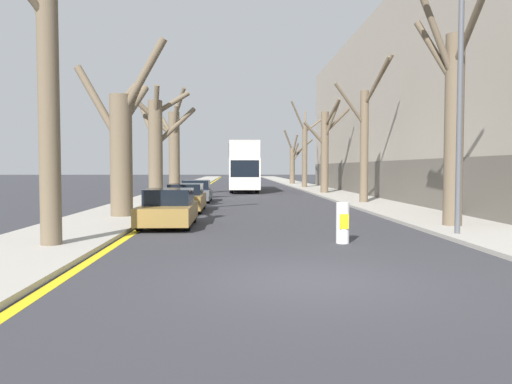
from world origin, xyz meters
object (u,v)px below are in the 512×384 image
street_tree_left_1 (122,143)px  parked_car_0 (169,208)px  street_tree_left_3 (173,148)px  street_tree_right_2 (325,147)px  double_decker_bus (244,164)px  street_tree_right_4 (293,161)px  street_tree_right_0 (453,118)px  parked_car_2 (196,192)px  street_tree_left_0 (46,93)px  street_tree_right_3 (305,151)px  lamp_post (457,74)px  street_tree_right_1 (365,139)px  street_tree_left_2 (157,145)px  parked_car_1 (186,198)px  traffic_bollard (343,223)px

street_tree_left_1 → parked_car_0: (2.22, -2.78, -2.43)m
street_tree_left_3 → street_tree_right_2: size_ratio=1.07×
double_decker_bus → street_tree_right_4: bearing=69.7°
street_tree_right_0 → parked_car_2: (-9.62, 13.94, -3.08)m
street_tree_left_0 → parked_car_0: size_ratio=2.09×
street_tree_right_0 → double_decker_bus: 28.82m
street_tree_right_2 → parked_car_0: 23.65m
street_tree_right_3 → street_tree_left_3: bearing=-129.7°
street_tree_right_2 → lamp_post: (-0.66, -24.68, 1.10)m
street_tree_right_1 → street_tree_right_3: street_tree_right_3 is taller
street_tree_right_2 → lamp_post: size_ratio=0.85×
parked_car_2 → street_tree_left_2: bearing=-150.6°
street_tree_right_2 → parked_car_1: bearing=-121.8°
street_tree_right_1 → street_tree_left_2: bearing=174.3°
street_tree_left_2 → street_tree_right_2: street_tree_right_2 is taller
street_tree_right_0 → parked_car_1: bearing=142.5°
street_tree_left_0 → street_tree_right_3: size_ratio=0.95×
street_tree_left_2 → double_decker_bus: (5.30, 15.33, -1.01)m
street_tree_right_0 → street_tree_right_1: size_ratio=1.01×
street_tree_right_2 → street_tree_right_1: bearing=-89.0°
street_tree_right_3 → double_decker_bus: 9.19m
street_tree_left_0 → parked_car_2: bearing=82.3°
street_tree_left_1 → street_tree_left_3: size_ratio=0.92×
street_tree_left_1 → street_tree_left_2: street_tree_left_1 is taller
street_tree_left_1 → parked_car_2: (2.22, 9.95, -2.43)m
street_tree_right_0 → street_tree_right_2: street_tree_right_0 is taller
street_tree_left_2 → street_tree_right_3: bearing=61.7°
street_tree_right_0 → parked_car_2: size_ratio=1.96×
street_tree_left_1 → street_tree_right_3: bearing=68.9°
street_tree_right_1 → street_tree_right_2: 11.13m
lamp_post → traffic_bollard: 5.60m
traffic_bollard → parked_car_2: bearing=107.3°
street_tree_left_0 → parked_car_0: (2.37, 4.86, -3.29)m
street_tree_left_2 → double_decker_bus: 16.25m
street_tree_left_1 → parked_car_2: 10.48m
street_tree_left_1 → street_tree_left_2: 8.74m
parked_car_1 → parked_car_2: size_ratio=1.05×
street_tree_left_1 → traffic_bollard: street_tree_left_1 is taller
street_tree_right_1 → traffic_bollard: size_ratio=7.17×
street_tree_left_2 → street_tree_left_1: bearing=-90.3°
street_tree_left_3 → street_tree_right_1: 14.79m
street_tree_left_3 → street_tree_right_4: size_ratio=1.14×
street_tree_left_1 → street_tree_left_2: (0.04, 8.73, 0.36)m
double_decker_bus → lamp_post: lamp_post is taller
street_tree_left_1 → parked_car_2: street_tree_left_1 is taller
street_tree_left_0 → street_tree_left_3: size_ratio=1.07×
traffic_bollard → parked_car_1: bearing=116.9°
street_tree_left_1 → street_tree_right_4: street_tree_left_1 is taller
street_tree_right_3 → parked_car_2: size_ratio=2.12×
parked_car_2 → parked_car_1: bearing=-90.0°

